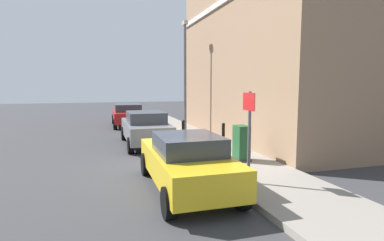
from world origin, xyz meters
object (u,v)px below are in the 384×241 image
Objects in this scene: car_red at (128,115)px; car_yellow at (186,161)px; bollard_near_cabinet at (223,135)px; bollard_far_kerb at (183,131)px; utility_cabinet at (241,144)px; lamppost at (185,72)px; street_sign at (249,123)px; car_grey at (146,128)px.

car_yellow is at bearing -177.82° from car_red.
car_yellow is at bearing -124.87° from bollard_near_cabinet.
bollard_far_kerb is (-1.20, 1.40, 0.00)m from bollard_near_cabinet.
utility_cabinet is 1.11× the size of bollard_far_kerb.
bollard_near_cabinet is 0.18× the size of lamppost.
bollard_far_kerb is at bearing -14.16° from car_yellow.
street_sign is at bearing -103.97° from bollard_near_cabinet.
bollard_far_kerb is 0.45× the size of street_sign.
car_grey is at bearing 1.29° from car_yellow.
utility_cabinet is (2.61, -11.03, -0.06)m from car_red.
lamppost is at bearing 91.84° from bollard_near_cabinet.
bollard_near_cabinet is (2.59, -2.52, -0.06)m from car_grey.
utility_cabinet is 0.50× the size of street_sign.
car_yellow is 3.02m from utility_cabinet.
bollard_far_kerb is (1.51, -7.87, -0.04)m from car_red.
bollard_far_kerb is at bearing 92.36° from street_sign.
street_sign is 0.40× the size of lamppost.
bollard_near_cabinet is (2.71, -9.27, -0.04)m from car_red.
utility_cabinet is at bearing -165.43° from car_red.
lamppost is at bearing 72.83° from bollard_far_kerb.
lamppost is at bearing -15.21° from car_yellow.
bollard_far_kerb is at bearing -128.66° from car_grey.
street_sign reaches higher than bollard_near_cabinet.
lamppost is (0.83, 8.74, 1.64)m from street_sign.
utility_cabinet is at bearing -93.25° from bollard_near_cabinet.
street_sign reaches higher than bollard_far_kerb.
car_grey is at bearing -136.95° from lamppost.
car_yellow is 1.82m from street_sign.
bollard_near_cabinet is at bearing -88.16° from lamppost.
street_sign is (1.73, -13.22, 0.92)m from car_red.
car_red is 8.01m from bollard_far_kerb.
car_yellow is 1.84× the size of street_sign.
street_sign reaches higher than utility_cabinet.
car_red is 3.84× the size of bollard_far_kerb.
street_sign is (-0.98, -3.95, 0.96)m from bollard_near_cabinet.
car_grey is 4.95m from utility_cabinet.
car_grey reaches higher than car_yellow.
street_sign reaches higher than car_grey.
street_sign is at bearing -165.93° from car_grey.
car_red is at bearing 97.46° from street_sign.
car_grey reaches higher than utility_cabinet.
car_grey reaches higher than bollard_far_kerb.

